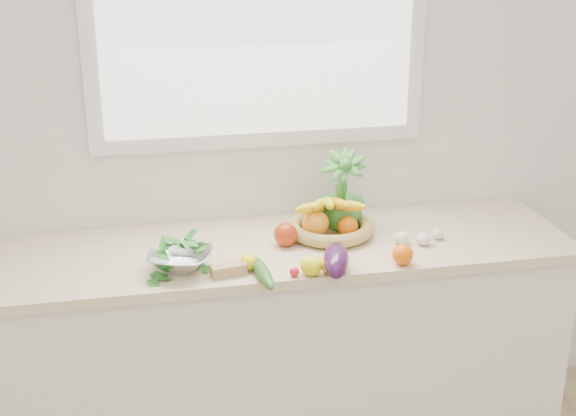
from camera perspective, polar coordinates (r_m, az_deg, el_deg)
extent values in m
cube|color=white|center=(3.13, -2.09, 7.14)|extent=(4.50, 0.02, 2.70)
cube|color=silver|center=(3.21, -0.96, -10.34)|extent=(2.20, 0.58, 0.86)
cube|color=beige|center=(3.00, -1.01, -2.97)|extent=(2.24, 0.62, 0.04)
cube|color=white|center=(3.04, -2.15, 14.42)|extent=(1.30, 0.03, 1.10)
cube|color=white|center=(3.02, -2.08, 14.38)|extent=(1.18, 0.01, 0.98)
sphere|color=#FF6308|center=(2.84, 8.16, -3.31)|extent=(0.08, 0.08, 0.07)
ellipsoid|color=yellow|center=(2.79, -2.85, -3.83)|extent=(0.06, 0.08, 0.06)
ellipsoid|color=gold|center=(2.76, 2.92, -4.03)|extent=(0.07, 0.08, 0.06)
ellipsoid|color=yellow|center=(2.74, 1.62, -4.14)|extent=(0.09, 0.10, 0.07)
sphere|color=#B02E0E|center=(2.96, -0.16, -1.90)|extent=(0.11, 0.11, 0.09)
cube|color=tan|center=(2.75, -4.26, -4.40)|extent=(0.13, 0.07, 0.04)
ellipsoid|color=silver|center=(3.01, 8.08, -2.13)|extent=(0.08, 0.08, 0.05)
ellipsoid|color=silver|center=(3.08, 10.59, -1.84)|extent=(0.06, 0.06, 0.04)
ellipsoid|color=white|center=(3.02, 9.61, -2.20)|extent=(0.07, 0.07, 0.05)
ellipsoid|color=#320F38|center=(2.75, 3.45, -3.73)|extent=(0.15, 0.25, 0.09)
ellipsoid|color=#2E5519|center=(2.71, -1.81, -4.63)|extent=(0.06, 0.26, 0.05)
sphere|color=red|center=(2.74, 0.45, -4.56)|extent=(0.04, 0.04, 0.03)
imported|color=#3E8F34|center=(3.09, 3.85, 1.15)|extent=(0.24, 0.24, 0.32)
cylinder|color=tan|center=(3.08, 3.00, -1.78)|extent=(0.33, 0.33, 0.01)
torus|color=tan|center=(3.07, 3.01, -1.36)|extent=(0.38, 0.38, 0.05)
sphere|color=orange|center=(3.02, 1.97, -1.09)|extent=(0.12, 0.12, 0.10)
sphere|color=#DD6106|center=(3.03, 4.28, -1.30)|extent=(0.09, 0.09, 0.08)
sphere|color=#FF6208|center=(3.12, 4.14, -0.63)|extent=(0.08, 0.08, 0.07)
ellipsoid|color=black|center=(3.12, 2.52, -0.33)|extent=(0.09, 0.09, 0.10)
ellipsoid|color=yellow|center=(3.01, 1.72, -0.02)|extent=(0.19, 0.18, 0.10)
ellipsoid|color=yellow|center=(3.02, 2.30, 0.24)|extent=(0.14, 0.22, 0.10)
ellipsoid|color=yellow|center=(3.02, 2.91, 0.36)|extent=(0.07, 0.23, 0.10)
ellipsoid|color=orange|center=(3.04, 3.47, 0.33)|extent=(0.07, 0.23, 0.10)
ellipsoid|color=yellow|center=(3.04, 4.10, 0.15)|extent=(0.14, 0.22, 0.10)
cylinder|color=silver|center=(2.81, -7.63, -4.23)|extent=(0.11, 0.11, 0.02)
imported|color=silver|center=(2.80, -7.67, -3.58)|extent=(0.28, 0.28, 0.05)
ellipsoid|color=#19671C|center=(2.78, -7.71, -2.83)|extent=(0.21, 0.21, 0.07)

